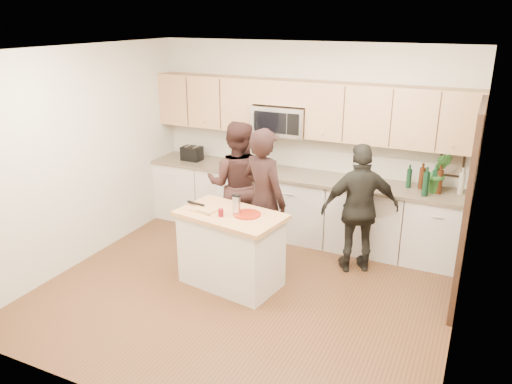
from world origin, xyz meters
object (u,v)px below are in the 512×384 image
at_px(island, 231,249).
at_px(woman_center, 237,184).
at_px(woman_left, 264,200).
at_px(woman_right, 360,209).
at_px(toaster, 192,153).

xyz_separation_m(island, woman_center, (-0.45, 1.03, 0.41)).
bearing_deg(woman_left, woman_right, -137.50).
bearing_deg(woman_left, island, 93.41).
height_order(woman_left, woman_right, woman_left).
xyz_separation_m(woman_left, woman_center, (-0.62, 0.48, -0.03)).
height_order(island, woman_right, woman_right).
relative_size(island, woman_center, 0.75).
distance_m(woman_center, woman_right, 1.70).
xyz_separation_m(island, toaster, (-1.49, 1.57, 0.59)).
relative_size(toaster, woman_right, 0.18).
bearing_deg(woman_right, woman_center, -30.20).
relative_size(island, woman_left, 0.72).
bearing_deg(island, toaster, 142.43).
bearing_deg(woman_left, woman_center, -17.22).
height_order(island, toaster, toaster).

